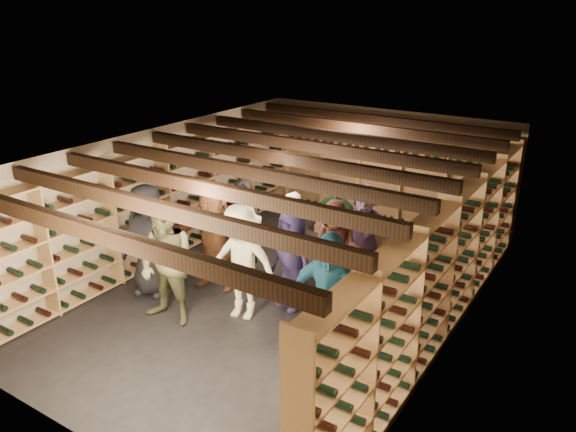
# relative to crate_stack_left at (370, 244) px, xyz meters

# --- Properties ---
(ground) EXTENTS (8.00, 8.00, 0.00)m
(ground) POSITION_rel_crate_stack_left_xyz_m (-0.71, -1.80, -0.34)
(ground) COLOR black
(ground) RESTS_ON ground
(walls) EXTENTS (5.52, 8.02, 2.40)m
(walls) POSITION_rel_crate_stack_left_xyz_m (-0.71, -1.80, 0.86)
(walls) COLOR tan
(walls) RESTS_ON ground
(ceiling) EXTENTS (5.50, 8.00, 0.01)m
(ceiling) POSITION_rel_crate_stack_left_xyz_m (-0.71, -1.80, 2.06)
(ceiling) COLOR beige
(ceiling) RESTS_ON walls
(ceiling_joists) EXTENTS (5.40, 7.12, 0.18)m
(ceiling_joists) POSITION_rel_crate_stack_left_xyz_m (-0.71, -1.80, 1.92)
(ceiling_joists) COLOR black
(ceiling_joists) RESTS_ON ground
(wine_rack_left) EXTENTS (0.32, 7.50, 2.15)m
(wine_rack_left) POSITION_rel_crate_stack_left_xyz_m (-3.28, -1.80, 0.74)
(wine_rack_left) COLOR tan
(wine_rack_left) RESTS_ON ground
(wine_rack_right) EXTENTS (0.32, 7.50, 2.15)m
(wine_rack_right) POSITION_rel_crate_stack_left_xyz_m (1.86, -1.80, 0.74)
(wine_rack_right) COLOR tan
(wine_rack_right) RESTS_ON ground
(wine_rack_back) EXTENTS (4.70, 0.30, 2.15)m
(wine_rack_back) POSITION_rel_crate_stack_left_xyz_m (-0.71, 2.03, 0.73)
(wine_rack_back) COLOR tan
(wine_rack_back) RESTS_ON ground
(crate_stack_left) EXTENTS (0.56, 0.44, 0.68)m
(crate_stack_left) POSITION_rel_crate_stack_left_xyz_m (0.00, 0.00, 0.00)
(crate_stack_left) COLOR tan
(crate_stack_left) RESTS_ON ground
(crate_stack_right) EXTENTS (0.51, 0.34, 0.51)m
(crate_stack_right) POSITION_rel_crate_stack_left_xyz_m (-1.32, 0.85, -0.08)
(crate_stack_right) COLOR tan
(crate_stack_right) RESTS_ON ground
(crate_loose) EXTENTS (0.51, 0.35, 0.17)m
(crate_loose) POSITION_rel_crate_stack_left_xyz_m (0.55, 0.75, -0.25)
(crate_loose) COLOR tan
(crate_loose) RESTS_ON ground
(person_0) EXTENTS (1.02, 0.79, 1.85)m
(person_0) POSITION_rel_crate_stack_left_xyz_m (-2.50, -2.99, 0.59)
(person_0) COLOR black
(person_0) RESTS_ON ground
(person_1) EXTENTS (0.70, 0.51, 1.78)m
(person_1) POSITION_rel_crate_stack_left_xyz_m (-1.55, -1.76, 0.55)
(person_1) COLOR black
(person_1) RESTS_ON ground
(person_2) EXTENTS (0.95, 0.76, 1.88)m
(person_2) POSITION_rel_crate_stack_left_xyz_m (-1.61, -3.49, 0.60)
(person_2) COLOR brown
(person_2) RESTS_ON ground
(person_3) EXTENTS (1.26, 0.87, 1.79)m
(person_3) POSITION_rel_crate_stack_left_xyz_m (-0.81, -2.80, 0.55)
(person_3) COLOR beige
(person_3) RESTS_ON ground
(person_4) EXTENTS (1.15, 0.53, 1.91)m
(person_4) POSITION_rel_crate_stack_left_xyz_m (0.89, -3.23, 0.62)
(person_4) COLOR navy
(person_4) RESTS_ON ground
(person_5) EXTENTS (1.70, 0.75, 1.77)m
(person_5) POSITION_rel_crate_stack_left_xyz_m (-1.77, -2.26, 0.55)
(person_5) COLOR brown
(person_5) RESTS_ON ground
(person_6) EXTENTS (0.89, 0.71, 1.59)m
(person_6) POSITION_rel_crate_stack_left_xyz_m (-0.33, -2.15, 0.46)
(person_6) COLOR #221D44
(person_6) RESTS_ON ground
(person_7) EXTENTS (0.71, 0.58, 1.68)m
(person_7) POSITION_rel_crate_stack_left_xyz_m (-0.64, -1.69, 0.50)
(person_7) COLOR gray
(person_7) RESTS_ON ground
(person_8) EXTENTS (0.86, 0.71, 1.66)m
(person_8) POSITION_rel_crate_stack_left_xyz_m (0.12, -1.58, 0.49)
(person_8) COLOR #4D271D
(person_8) RESTS_ON ground
(person_10) EXTENTS (1.00, 0.50, 1.64)m
(person_10) POSITION_rel_crate_stack_left_xyz_m (-0.47, -0.50, 0.48)
(person_10) COLOR #254C2B
(person_10) RESTS_ON ground
(person_11) EXTENTS (1.59, 1.01, 1.63)m
(person_11) POSITION_rel_crate_stack_left_xyz_m (0.08, -0.50, 0.48)
(person_11) COLOR slate
(person_11) RESTS_ON ground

